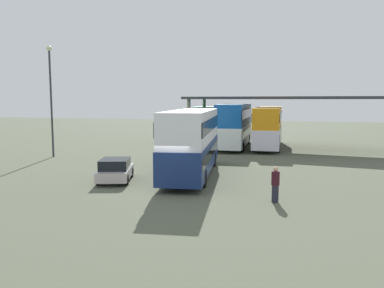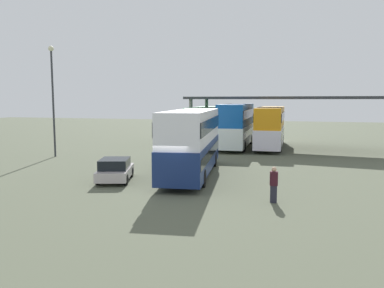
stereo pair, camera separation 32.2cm
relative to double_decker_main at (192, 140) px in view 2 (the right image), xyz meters
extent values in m
plane|color=#535945|center=(-0.01, -4.46, -2.27)|extent=(140.00, 140.00, 0.00)
cube|color=navy|center=(0.00, -0.01, -1.01)|extent=(3.72, 11.02, 1.82)
cube|color=white|center=(0.00, -0.01, 0.88)|extent=(3.63, 10.80, 1.97)
cube|color=black|center=(0.00, -0.01, -0.80)|extent=(3.71, 10.60, 0.62)
cube|color=black|center=(0.00, -0.01, 0.98)|extent=(3.71, 10.60, 0.79)
cube|color=black|center=(-0.63, 5.30, -0.74)|extent=(2.09, 0.35, 1.09)
cube|color=orange|center=(-0.63, 5.30, 0.13)|extent=(1.72, 0.28, 0.36)
cylinder|color=black|center=(-1.50, 3.18, -1.77)|extent=(0.40, 1.03, 1.00)
cylinder|color=black|center=(0.71, 3.45, -1.77)|extent=(0.40, 1.03, 1.00)
cylinder|color=black|center=(-0.70, -3.47, -1.77)|extent=(0.40, 1.03, 1.00)
cylinder|color=black|center=(1.50, -3.21, -1.77)|extent=(0.40, 1.03, 1.00)
cube|color=beige|center=(-3.92, -2.91, -1.78)|extent=(2.73, 4.01, 0.55)
cube|color=black|center=(-3.87, -3.09, -1.21)|extent=(2.12, 2.39, 0.58)
cylinder|color=black|center=(-5.01, -2.06, -1.97)|extent=(0.36, 0.63, 0.60)
cylinder|color=black|center=(-3.49, -1.60, -1.97)|extent=(0.36, 0.63, 0.60)
cylinder|color=black|center=(-4.36, -4.23, -1.97)|extent=(0.36, 0.63, 0.60)
cylinder|color=black|center=(-2.84, -3.77, -1.97)|extent=(0.36, 0.63, 0.60)
cube|color=silver|center=(-3.38, 16.98, -1.05)|extent=(3.16, 10.77, 1.75)
cube|color=#1B7E38|center=(-3.38, 16.98, 0.78)|extent=(3.07, 10.56, 1.90)
cube|color=black|center=(-3.38, 16.98, -0.84)|extent=(3.17, 10.35, 0.60)
cube|color=black|center=(-3.38, 16.98, 0.87)|extent=(3.17, 10.35, 0.76)
cube|color=black|center=(-3.75, 22.23, -0.78)|extent=(2.05, 0.25, 1.05)
cube|color=orange|center=(-3.75, 22.23, 0.06)|extent=(1.69, 0.20, 0.36)
cylinder|color=black|center=(-4.69, 20.19, -1.77)|extent=(0.35, 1.02, 1.00)
cylinder|color=black|center=(-2.53, 20.34, -1.77)|extent=(0.35, 1.02, 1.00)
cylinder|color=black|center=(-4.22, 13.62, -1.77)|extent=(0.35, 1.02, 1.00)
cylinder|color=black|center=(-2.06, 13.77, -1.77)|extent=(0.35, 1.02, 1.00)
cube|color=white|center=(0.49, 14.98, -0.96)|extent=(2.75, 10.69, 1.93)
cube|color=#0F4E9D|center=(0.49, 14.98, 1.04)|extent=(2.67, 10.48, 2.09)
cube|color=black|center=(0.49, 14.98, -0.73)|extent=(2.78, 10.27, 0.65)
cube|color=black|center=(0.49, 14.98, 1.15)|extent=(2.78, 10.27, 0.83)
cube|color=black|center=(0.35, 20.24, -0.67)|extent=(2.11, 0.15, 1.16)
cube|color=orange|center=(0.35, 20.24, 0.25)|extent=(1.74, 0.13, 0.36)
cylinder|color=black|center=(-0.72, 18.24, -1.77)|extent=(0.31, 1.01, 1.00)
cylinder|color=black|center=(1.52, 18.30, -1.77)|extent=(0.31, 1.01, 1.00)
cylinder|color=black|center=(-0.55, 11.65, -1.77)|extent=(0.31, 1.01, 1.00)
cylinder|color=black|center=(1.69, 11.71, -1.77)|extent=(0.31, 1.01, 1.00)
cube|color=white|center=(3.79, 15.69, -1.03)|extent=(2.57, 11.08, 1.78)
cube|color=orange|center=(3.79, 15.69, 0.82)|extent=(2.50, 10.86, 1.93)
cube|color=black|center=(3.79, 15.69, -0.82)|extent=(2.60, 10.64, 0.60)
cube|color=black|center=(3.79, 15.69, 0.91)|extent=(2.60, 10.64, 0.77)
cube|color=black|center=(3.71, 21.16, -0.77)|extent=(2.06, 0.13, 1.07)
cube|color=orange|center=(3.71, 21.16, 0.09)|extent=(1.69, 0.10, 0.36)
cylinder|color=black|center=(2.65, 19.10, -1.77)|extent=(0.29, 1.00, 1.00)
cylinder|color=black|center=(4.83, 19.13, -1.77)|extent=(0.29, 1.00, 1.00)
cylinder|color=black|center=(2.75, 12.25, -1.77)|extent=(0.29, 1.00, 1.00)
cylinder|color=black|center=(4.93, 12.28, -1.77)|extent=(0.29, 1.00, 1.00)
cube|color=#33353A|center=(5.62, 15.57, 2.70)|extent=(20.97, 8.35, 0.25)
cylinder|color=#9E9B93|center=(-3.59, 19.07, 0.15)|extent=(0.36, 0.36, 4.85)
cylinder|color=#9E9B93|center=(-4.18, 14.61, 0.15)|extent=(0.36, 0.36, 4.85)
cylinder|color=#33353A|center=(-13.33, 4.64, 2.14)|extent=(0.16, 0.16, 8.83)
sphere|color=beige|center=(-13.33, 4.64, 6.71)|extent=(0.44, 0.44, 0.44)
cylinder|color=#262633|center=(5.46, -5.39, -1.86)|extent=(0.32, 0.32, 0.82)
cylinder|color=#39151F|center=(5.46, -5.39, -1.13)|extent=(0.38, 0.38, 0.65)
sphere|color=tan|center=(5.46, -5.39, -0.69)|extent=(0.23, 0.23, 0.23)
camera|label=1|loc=(6.18, -23.48, 2.52)|focal=36.03mm
camera|label=2|loc=(6.49, -23.40, 2.52)|focal=36.03mm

